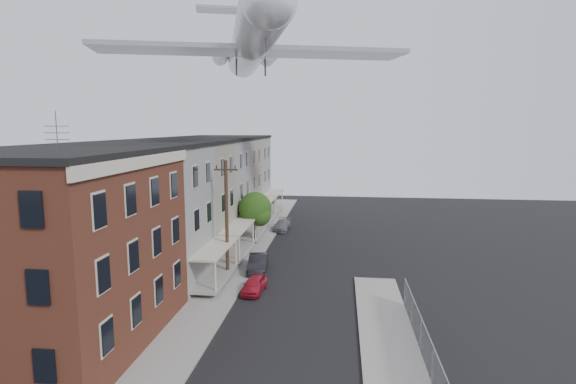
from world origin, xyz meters
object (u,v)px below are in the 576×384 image
Objects in this scene: car_far at (282,225)px; airplane at (251,42)px; car_near at (254,285)px; street_tree at (256,210)px; utility_pole at (227,218)px; car_mid at (258,263)px.

airplane is (-1.58, -8.50, 18.18)m from car_far.
car_near is 0.11× the size of airplane.
street_tree is 13.11m from car_near.
car_far is 0.13× the size of airplane.
street_tree is at bearing 88.11° from utility_pole.
airplane is at bearing 105.57° from car_near.
utility_pole is 2.77× the size of car_near.
street_tree is (0.33, 9.92, -1.22)m from utility_pole.
car_near is 19.04m from car_far.
car_mid is (1.67, -8.09, -2.78)m from street_tree.
car_near is at bearing -46.01° from utility_pole.
airplane reaches higher than car_far.
car_mid is (-0.57, 4.50, 0.12)m from car_near.
street_tree is at bearing -102.25° from car_far.
utility_pole reaches higher than car_near.
street_tree is 0.18× the size of airplane.
airplane is at bearing 99.35° from car_mid.
utility_pole is 4.84m from car_mid.
airplane is (0.09, -2.07, 15.30)m from street_tree.
car_mid is 0.14× the size of airplane.
street_tree reaches higher than car_far.
utility_pole is 0.30× the size of airplane.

